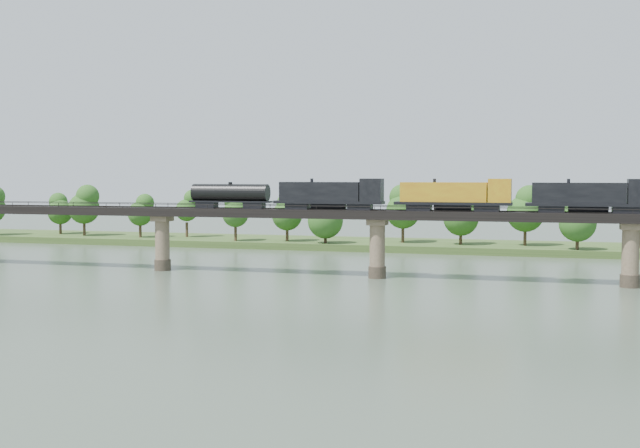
# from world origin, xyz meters

# --- Properties ---
(ground) EXTENTS (400.00, 400.00, 0.00)m
(ground) POSITION_xyz_m (0.00, 0.00, 0.00)
(ground) COLOR #394939
(ground) RESTS_ON ground
(far_bank) EXTENTS (300.00, 24.00, 1.60)m
(far_bank) POSITION_xyz_m (0.00, 85.00, 0.80)
(far_bank) COLOR #314B1E
(far_bank) RESTS_ON ground
(bridge) EXTENTS (236.00, 30.00, 11.50)m
(bridge) POSITION_xyz_m (0.00, 30.00, 5.46)
(bridge) COLOR #473A2D
(bridge) RESTS_ON ground
(bridge_superstructure) EXTENTS (220.00, 4.90, 0.75)m
(bridge_superstructure) POSITION_xyz_m (0.00, 30.00, 11.79)
(bridge_superstructure) COLOR black
(bridge_superstructure) RESTS_ON bridge
(far_treeline) EXTENTS (289.06, 17.54, 13.60)m
(far_treeline) POSITION_xyz_m (-8.21, 80.52, 8.83)
(far_treeline) COLOR #382619
(far_treeline) RESTS_ON far_bank
(freight_train) EXTENTS (77.29, 3.01, 5.32)m
(freight_train) POSITION_xyz_m (5.71, 30.00, 14.04)
(freight_train) COLOR black
(freight_train) RESTS_ON bridge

